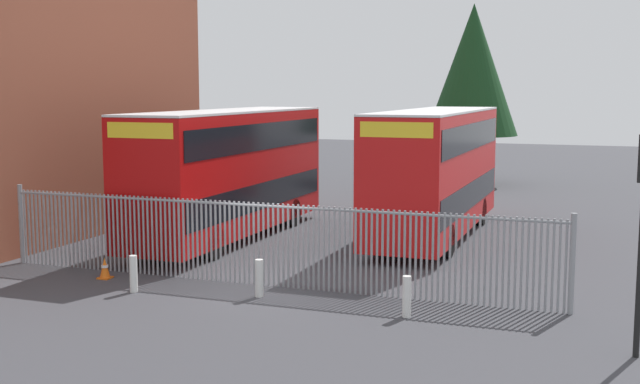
% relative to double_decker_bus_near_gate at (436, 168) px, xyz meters
% --- Properties ---
extents(ground_plane, '(100.00, 100.00, 0.00)m').
position_rel_double_decker_bus_near_gate_xyz_m(ground_plane, '(-2.64, -0.46, -2.42)').
color(ground_plane, '#3D3D42').
extents(palisade_fence, '(15.75, 0.14, 2.35)m').
position_rel_double_decker_bus_near_gate_xyz_m(palisade_fence, '(-2.79, -8.46, -1.24)').
color(palisade_fence, gray).
rests_on(palisade_fence, ground).
extents(double_decker_bus_near_gate, '(2.54, 10.81, 4.42)m').
position_rel_double_decker_bus_near_gate_xyz_m(double_decker_bus_near_gate, '(0.00, 0.00, 0.00)').
color(double_decker_bus_near_gate, red).
rests_on(double_decker_bus_near_gate, ground).
extents(double_decker_bus_behind_fence_left, '(2.54, 10.81, 4.42)m').
position_rel_double_decker_bus_near_gate_xyz_m(double_decker_bus_behind_fence_left, '(-6.59, -2.80, 0.00)').
color(double_decker_bus_behind_fence_left, '#B70C0C').
rests_on(double_decker_bus_behind_fence_left, ground).
extents(bollard_near_left, '(0.20, 0.20, 0.95)m').
position_rel_double_decker_bus_near_gate_xyz_m(bollard_near_left, '(-5.53, -10.27, -1.95)').
color(bollard_near_left, silver).
rests_on(bollard_near_left, ground).
extents(bollard_center_front, '(0.20, 0.20, 0.95)m').
position_rel_double_decker_bus_near_gate_xyz_m(bollard_center_front, '(-2.34, -9.58, -1.95)').
color(bollard_center_front, silver).
rests_on(bollard_center_front, ground).
extents(bollard_near_right, '(0.20, 0.20, 0.95)m').
position_rel_double_decker_bus_near_gate_xyz_m(bollard_near_right, '(1.53, -10.01, -1.95)').
color(bollard_near_right, silver).
rests_on(bollard_near_right, ground).
extents(traffic_cone_by_gate, '(0.34, 0.34, 0.59)m').
position_rel_double_decker_bus_near_gate_xyz_m(traffic_cone_by_gate, '(-7.11, -9.29, -2.13)').
color(traffic_cone_by_gate, orange).
rests_on(traffic_cone_by_gate, ground).
extents(tree_tall_back, '(4.89, 4.89, 9.64)m').
position_rel_double_decker_bus_near_gate_xyz_m(tree_tall_back, '(-1.56, 16.02, 3.71)').
color(tree_tall_back, '#4C3823').
rests_on(tree_tall_back, ground).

